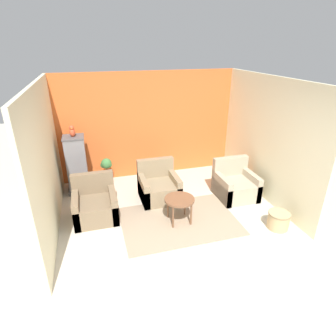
{
  "coord_description": "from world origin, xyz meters",
  "views": [
    {
      "loc": [
        -1.38,
        -3.08,
        3.14
      ],
      "look_at": [
        0.0,
        1.73,
        0.9
      ],
      "focal_mm": 30.0,
      "sensor_mm": 36.0,
      "label": 1
    }
  ],
  "objects_px": {
    "armchair_left": "(95,205)",
    "armchair_middle": "(159,187)",
    "parrot": "(72,131)",
    "wicker_basket": "(278,220)",
    "potted_plant": "(107,170)",
    "armchair_right": "(235,185)",
    "birdcage": "(77,165)",
    "coffee_table": "(179,201)"
  },
  "relations": [
    {
      "from": "parrot",
      "to": "wicker_basket",
      "type": "bearing_deg",
      "value": -35.64
    },
    {
      "from": "armchair_middle",
      "to": "wicker_basket",
      "type": "bearing_deg",
      "value": -41.96
    },
    {
      "from": "armchair_left",
      "to": "potted_plant",
      "type": "bearing_deg",
      "value": 76.18
    },
    {
      "from": "coffee_table",
      "to": "birdcage",
      "type": "distance_m",
      "value": 2.57
    },
    {
      "from": "coffee_table",
      "to": "birdcage",
      "type": "relative_size",
      "value": 0.43
    },
    {
      "from": "potted_plant",
      "to": "armchair_left",
      "type": "bearing_deg",
      "value": -103.82
    },
    {
      "from": "armchair_left",
      "to": "parrot",
      "type": "height_order",
      "value": "parrot"
    },
    {
      "from": "armchair_left",
      "to": "parrot",
      "type": "bearing_deg",
      "value": 103.76
    },
    {
      "from": "armchair_right",
      "to": "birdcage",
      "type": "height_order",
      "value": "birdcage"
    },
    {
      "from": "coffee_table",
      "to": "armchair_right",
      "type": "xyz_separation_m",
      "value": [
        1.48,
        0.58,
        -0.17
      ]
    },
    {
      "from": "armchair_left",
      "to": "armchair_right",
      "type": "height_order",
      "value": "same"
    },
    {
      "from": "coffee_table",
      "to": "potted_plant",
      "type": "xyz_separation_m",
      "value": [
        -1.17,
        2.0,
        -0.08
      ]
    },
    {
      "from": "armchair_right",
      "to": "birdcage",
      "type": "bearing_deg",
      "value": 159.54
    },
    {
      "from": "birdcage",
      "to": "wicker_basket",
      "type": "height_order",
      "value": "birdcage"
    },
    {
      "from": "armchair_left",
      "to": "wicker_basket",
      "type": "distance_m",
      "value": 3.45
    },
    {
      "from": "coffee_table",
      "to": "potted_plant",
      "type": "relative_size",
      "value": 0.87
    },
    {
      "from": "armchair_right",
      "to": "wicker_basket",
      "type": "height_order",
      "value": "armchair_right"
    },
    {
      "from": "armchair_right",
      "to": "parrot",
      "type": "height_order",
      "value": "parrot"
    },
    {
      "from": "armchair_left",
      "to": "armchair_middle",
      "type": "height_order",
      "value": "same"
    },
    {
      "from": "armchair_left",
      "to": "potted_plant",
      "type": "relative_size",
      "value": 1.29
    },
    {
      "from": "birdcage",
      "to": "parrot",
      "type": "bearing_deg",
      "value": 90.0
    },
    {
      "from": "potted_plant",
      "to": "birdcage",
      "type": "bearing_deg",
      "value": -163.59
    },
    {
      "from": "armchair_middle",
      "to": "wicker_basket",
      "type": "relative_size",
      "value": 2.08
    },
    {
      "from": "armchair_left",
      "to": "potted_plant",
      "type": "distance_m",
      "value": 1.46
    },
    {
      "from": "armchair_left",
      "to": "armchair_middle",
      "type": "xyz_separation_m",
      "value": [
        1.36,
        0.37,
        0.0
      ]
    },
    {
      "from": "armchair_right",
      "to": "armchair_middle",
      "type": "relative_size",
      "value": 1.0
    },
    {
      "from": "parrot",
      "to": "potted_plant",
      "type": "bearing_deg",
      "value": 16.24
    },
    {
      "from": "parrot",
      "to": "potted_plant",
      "type": "distance_m",
      "value": 1.26
    },
    {
      "from": "armchair_left",
      "to": "armchair_middle",
      "type": "relative_size",
      "value": 1.0
    },
    {
      "from": "birdcage",
      "to": "coffee_table",
      "type": "bearing_deg",
      "value": -44.82
    },
    {
      "from": "armchair_right",
      "to": "coffee_table",
      "type": "bearing_deg",
      "value": -158.66
    },
    {
      "from": "potted_plant",
      "to": "wicker_basket",
      "type": "distance_m",
      "value": 3.94
    },
    {
      "from": "armchair_left",
      "to": "armchair_right",
      "type": "xyz_separation_m",
      "value": [
        3.0,
        -0.0,
        0.0
      ]
    },
    {
      "from": "armchair_right",
      "to": "wicker_basket",
      "type": "distance_m",
      "value": 1.3
    },
    {
      "from": "birdcage",
      "to": "parrot",
      "type": "xyz_separation_m",
      "value": [
        -0.0,
        0.0,
        0.78
      ]
    },
    {
      "from": "armchair_left",
      "to": "armchair_middle",
      "type": "distance_m",
      "value": 1.41
    },
    {
      "from": "potted_plant",
      "to": "armchair_right",
      "type": "bearing_deg",
      "value": -28.23
    },
    {
      "from": "wicker_basket",
      "to": "birdcage",
      "type": "bearing_deg",
      "value": 144.38
    },
    {
      "from": "coffee_table",
      "to": "armchair_left",
      "type": "height_order",
      "value": "armchair_left"
    },
    {
      "from": "armchair_middle",
      "to": "potted_plant",
      "type": "bearing_deg",
      "value": 134.09
    },
    {
      "from": "armchair_left",
      "to": "armchair_right",
      "type": "distance_m",
      "value": 3.0
    },
    {
      "from": "coffee_table",
      "to": "armchair_left",
      "type": "bearing_deg",
      "value": 159.02
    }
  ]
}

